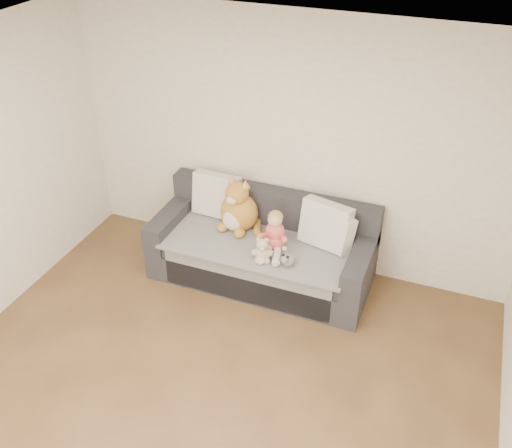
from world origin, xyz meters
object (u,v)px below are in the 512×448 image
at_px(toddler, 274,235).
at_px(teddy_bear, 262,251).
at_px(sofa, 263,251).
at_px(sippy_cup, 268,253).
at_px(plush_cat, 238,210).

distance_m(toddler, teddy_bear, 0.22).
bearing_deg(sofa, teddy_bear, -70.22).
relative_size(sofa, sippy_cup, 19.38).
relative_size(toddler, sippy_cup, 3.74).
relative_size(sofa, toddler, 5.19).
bearing_deg(sofa, toddler, -41.25).
distance_m(sofa, toddler, 0.41).
distance_m(sofa, plush_cat, 0.49).
relative_size(sofa, plush_cat, 3.70).
height_order(sofa, toddler, toddler).
distance_m(plush_cat, sippy_cup, 0.62).
relative_size(plush_cat, sippy_cup, 5.23).
height_order(sofa, teddy_bear, sofa).
bearing_deg(sofa, sippy_cup, -60.52).
bearing_deg(sofa, plush_cat, 165.44).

